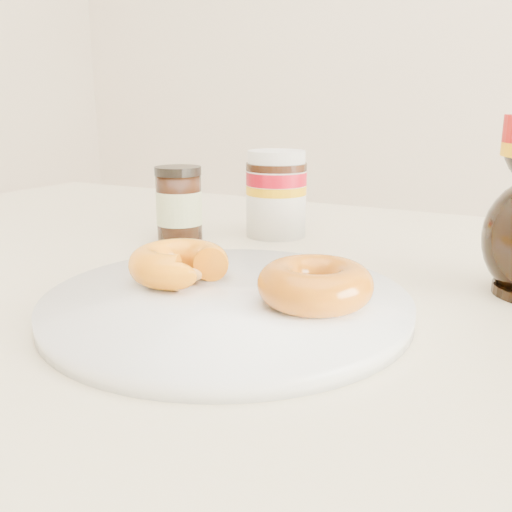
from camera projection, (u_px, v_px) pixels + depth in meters
The scene contains 6 objects.
dining_table at pixel (273, 373), 0.54m from camera, with size 1.40×0.90×0.75m.
plate at pixel (227, 303), 0.46m from camera, with size 0.29×0.29×0.01m.
donut_bitten at pixel (179, 263), 0.49m from camera, with size 0.09×0.09×0.03m, color orange.
donut_whole at pixel (315, 284), 0.43m from camera, with size 0.09×0.09×0.03m, color #A3450A.
nutella_jar at pixel (276, 190), 0.71m from camera, with size 0.08×0.08×0.11m.
dark_jar at pixel (179, 205), 0.69m from camera, with size 0.06×0.06×0.09m.
Camera 1 is at (0.22, -0.34, 0.91)m, focal length 40.00 mm.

